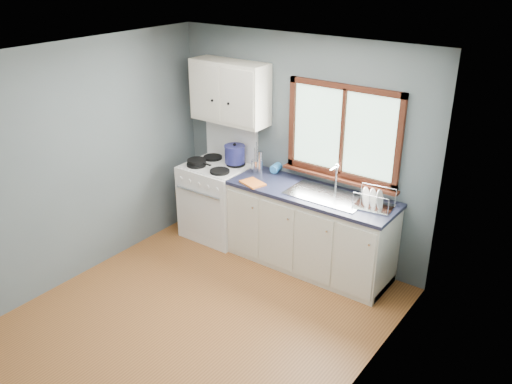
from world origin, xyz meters
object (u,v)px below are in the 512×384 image
Objects in this scene: stockpot at (235,154)px; thermos at (260,163)px; gas_range at (218,198)px; base_cabinets at (310,234)px; sink at (326,201)px; utensil_crock at (256,165)px; skillet at (197,161)px; dish_rack at (373,202)px.

thermos is (0.39, -0.03, -0.01)m from stockpot.
gas_range is 1.31m from base_cabinets.
sink is (1.49, 0.02, 0.37)m from gas_range.
sink is 2.39× the size of utensil_crock.
stockpot is (-1.32, 0.12, 0.21)m from sink.
gas_range is 5.09× the size of stockpot.
base_cabinets is 1.60m from skillet.
gas_range reaches higher than utensil_crock.
skillet is (-1.67, -0.16, 0.12)m from sink.
utensil_crock is (-0.82, 0.12, 0.58)m from base_cabinets.
sink is 0.53m from dish_rack.
skillet is at bearing 177.75° from dish_rack.
skillet is at bearing -141.82° from gas_range.
gas_range is 0.74× the size of base_cabinets.
stockpot is (-1.14, 0.12, 0.66)m from base_cabinets.
dish_rack is (2.18, 0.20, -0.01)m from skillet.
skillet is 0.46m from stockpot.
dish_rack is (0.51, 0.04, 0.11)m from sink.
stockpot is (0.35, 0.28, 0.09)m from skillet.
sink is (0.18, -0.00, 0.45)m from base_cabinets.
stockpot is at bearing 174.00° from base_cabinets.
utensil_crock is (-1.00, 0.12, 0.13)m from sink.
gas_range is 0.54m from skillet.
sink is at bearing -5.20° from stockpot.
stockpot is at bearing 39.11° from gas_range.
sink is 3.15× the size of stockpot.
gas_range is 0.71m from utensil_crock.
gas_range reaches higher than dish_rack.
utensil_crock is 0.10m from thermos.
dish_rack is (1.44, -0.05, -0.08)m from thermos.
base_cabinets is at bearing 0.82° from gas_range.
utensil_crock reaches higher than sink.
thermos is (0.56, 0.11, 0.56)m from gas_range.
stockpot is at bearing 175.49° from thermos.
dish_rack is (0.69, 0.04, 0.56)m from base_cabinets.
skillet is at bearing -174.46° from sink.
stockpot reaches higher than thermos.
thermos reaches higher than base_cabinets.
thermos is (0.08, -0.03, 0.06)m from utensil_crock.
dish_rack is at bearing -2.64° from stockpot.
dish_rack reaches higher than skillet.
gas_range is 1.62× the size of sink.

